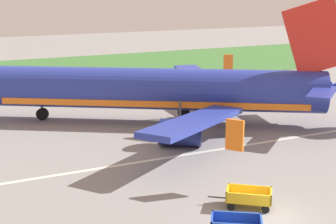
% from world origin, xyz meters
% --- Properties ---
extents(ground_plane, '(220.00, 220.00, 0.00)m').
position_xyz_m(ground_plane, '(0.00, 0.00, 0.00)').
color(ground_plane, gray).
extents(grass_strip, '(220.00, 28.00, 0.06)m').
position_xyz_m(grass_strip, '(0.00, 53.25, 0.03)').
color(grass_strip, '#3D7033').
rests_on(grass_strip, ground).
extents(apron_stripe, '(120.00, 0.36, 0.01)m').
position_xyz_m(apron_stripe, '(0.00, 11.22, 0.01)').
color(apron_stripe, silver).
rests_on(apron_stripe, ground).
extents(airplane, '(33.80, 28.26, 11.34)m').
position_xyz_m(airplane, '(3.60, 19.90, 3.05)').
color(airplane, '#28389E').
rests_on(airplane, ground).
extents(baggage_cart_second_in_row, '(3.26, 2.75, 1.07)m').
position_xyz_m(baggage_cart_second_in_row, '(-0.01, 1.63, 0.60)').
color(baggage_cart_second_in_row, gold).
rests_on(baggage_cart_second_in_row, ground).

